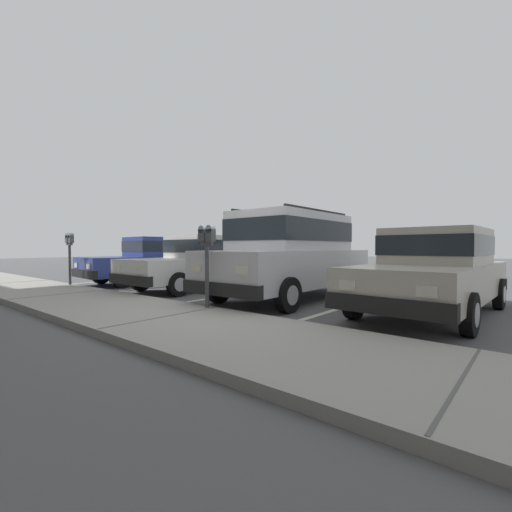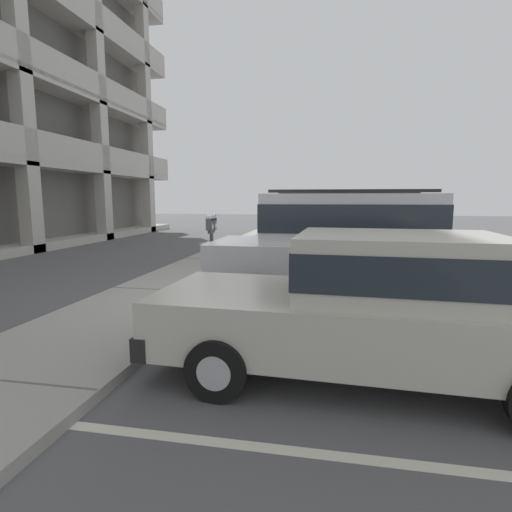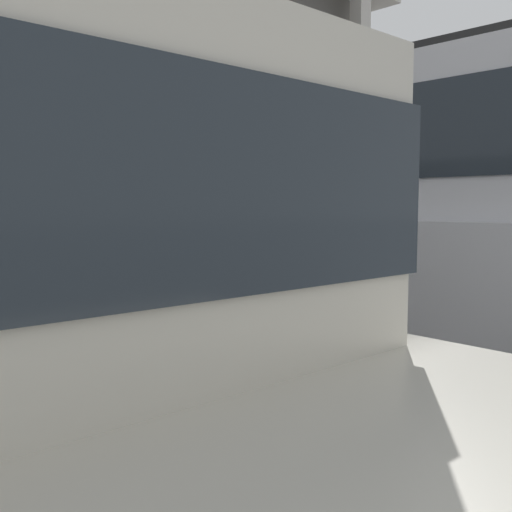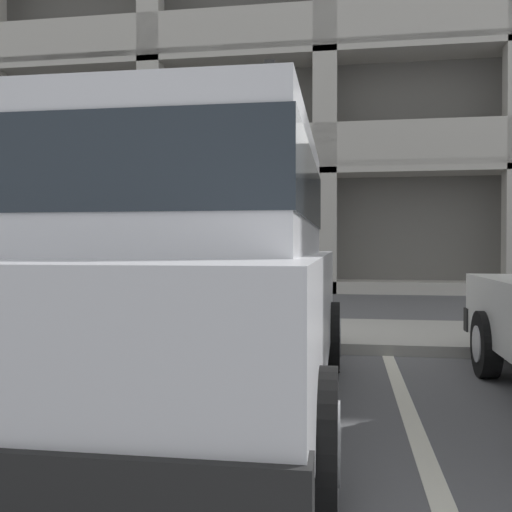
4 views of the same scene
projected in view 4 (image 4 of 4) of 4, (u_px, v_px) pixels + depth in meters
ground_plane at (251, 360)px, 6.17m from camera, size 80.00×80.00×0.10m
sidewalk at (267, 332)px, 7.45m from camera, size 40.00×2.20×0.12m
parking_stall_lines at (402, 394)px, 4.55m from camera, size 11.85×4.80×0.01m
silver_suv at (196, 260)px, 4.03m from camera, size 2.06×4.80×2.03m
parking_meter_near at (265, 243)px, 6.47m from camera, size 0.35×0.12×1.47m
parking_garage at (331, 15)px, 19.35m from camera, size 32.00×10.00×19.25m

